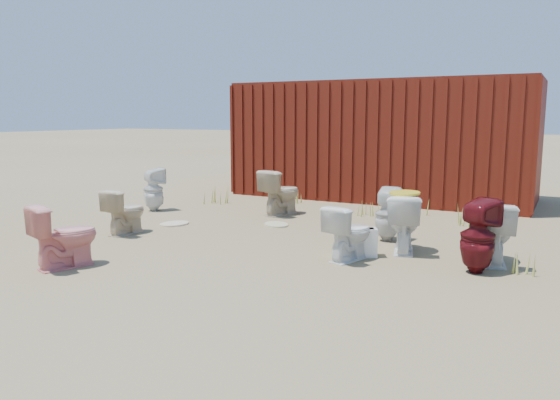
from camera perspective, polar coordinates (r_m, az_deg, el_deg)
The scene contains 21 objects.
ground at distance 7.16m, azimuth -2.28°, elevation -5.00°, with size 100.00×100.00×0.00m, color brown.
shipping_container at distance 11.75m, azimuth 10.72°, elevation 6.16°, with size 6.00×2.40×2.40m, color #501C0D.
toilet_front_pink at distance 6.64m, azimuth -21.59°, elevation -3.48°, with size 0.41×0.72×0.73m, color pink.
toilet_front_c at distance 6.54m, azimuth 7.25°, elevation -3.41°, with size 0.37×0.65×0.67m, color white.
toilet_front_maroon at distance 6.32m, azimuth 19.97°, elevation -3.58°, with size 0.37×0.38×0.82m, color #560E13.
toilet_front_e at distance 6.81m, azimuth 21.60°, elevation -3.18°, with size 0.41×0.72×0.73m, color silver.
toilet_back_a at distance 10.11m, azimuth -13.09°, elevation 1.09°, with size 0.35×0.36×0.78m, color white.
toilet_back_beige_left at distance 8.24m, azimuth -15.87°, elevation -1.15°, with size 0.37×0.65×0.66m, color beige.
toilet_back_beige_right at distance 9.46m, azimuth 0.09°, elevation 0.81°, with size 0.44×0.77×0.79m, color beige.
toilet_back_yellowlid at distance 7.06m, azimuth 12.80°, elevation -2.35°, with size 0.41×0.72×0.74m, color white.
toilet_back_e at distance 7.62m, azimuth 11.16°, elevation -1.48°, with size 0.33×0.34×0.74m, color silver.
yellow_lid at distance 7.00m, azimuth 12.90°, elevation 0.72°, with size 0.37×0.47×0.03m, color gold.
loose_tank at distance 6.76m, azimuth 7.96°, elevation -4.40°, with size 0.50×0.20×0.35m, color silver.
loose_lid_near at distance 8.82m, azimuth -10.98°, elevation -2.45°, with size 0.38×0.49×0.02m, color beige.
loose_lid_far at distance 8.60m, azimuth -0.39°, elevation -2.58°, with size 0.36×0.47×0.02m, color beige.
weed_clump_a at distance 10.78m, azimuth -6.70°, elevation 0.53°, with size 0.36×0.36×0.34m, color #A0A441.
weed_clump_b at distance 9.55m, azimuth 9.15°, elevation -0.87°, with size 0.32×0.32×0.25m, color #A0A441.
weed_clump_c at distance 9.06m, azimuth 18.46°, elevation -1.44°, with size 0.36×0.36×0.34m, color #A0A441.
weed_clump_d at distance 10.72m, azimuth 1.69°, elevation 0.28°, with size 0.30×0.30×0.24m, color #A0A441.
weed_clump_e at distance 9.65m, azimuth 14.03°, elevation -0.80°, with size 0.34×0.34×0.29m, color #A0A441.
weed_clump_f at distance 6.56m, azimuth 24.04°, elevation -5.90°, with size 0.28×0.28×0.26m, color #A0A441.
Camera 1 is at (3.53, -5.99, 1.71)m, focal length 35.00 mm.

